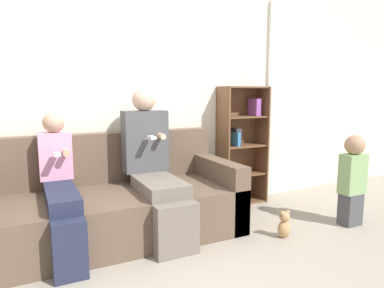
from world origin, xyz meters
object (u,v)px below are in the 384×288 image
(toddler_standing, at_px, (352,178))
(bookshelf, at_px, (240,146))
(child_seated, at_px, (61,186))
(adult_seated, at_px, (153,161))
(teddy_bear, at_px, (284,225))
(couch, at_px, (116,206))

(toddler_standing, xyz_separation_m, bookshelf, (-0.54, 1.06, 0.20))
(child_seated, height_order, bookshelf, bookshelf)
(adult_seated, distance_m, teddy_bear, 1.26)
(couch, bearing_deg, bookshelf, 12.87)
(toddler_standing, bearing_deg, teddy_bear, 176.62)
(toddler_standing, distance_m, bookshelf, 1.20)
(toddler_standing, relative_size, teddy_bear, 3.54)
(adult_seated, bearing_deg, teddy_bear, -31.95)
(bookshelf, bearing_deg, teddy_bear, -102.43)
(adult_seated, height_order, child_seated, adult_seated)
(adult_seated, bearing_deg, bookshelf, 19.05)
(child_seated, relative_size, bookshelf, 0.83)
(toddler_standing, distance_m, teddy_bear, 0.83)
(adult_seated, height_order, teddy_bear, adult_seated)
(couch, distance_m, teddy_bear, 1.46)
(couch, distance_m, adult_seated, 0.50)
(couch, xyz_separation_m, bookshelf, (1.51, 0.35, 0.37))
(toddler_standing, relative_size, bookshelf, 0.65)
(child_seated, bearing_deg, bookshelf, 13.49)
(bookshelf, bearing_deg, couch, -167.13)
(toddler_standing, bearing_deg, bookshelf, 117.02)
(adult_seated, xyz_separation_m, toddler_standing, (1.72, -0.65, -0.20))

